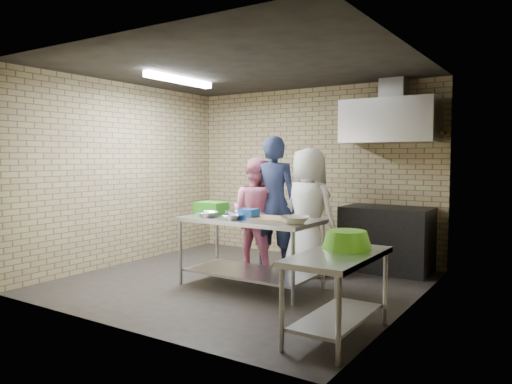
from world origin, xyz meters
The scene contains 25 objects.
floor centered at (0.00, 0.00, 0.00)m, with size 4.20×4.20×0.00m, color black.
ceiling centered at (0.00, 0.00, 2.70)m, with size 4.20×4.20×0.00m, color black.
back_wall centered at (0.00, 2.00, 1.35)m, with size 4.20×0.06×2.70m, color tan.
front_wall centered at (0.00, -2.00, 1.35)m, with size 4.20×0.06×2.70m, color tan.
left_wall centered at (-2.10, 0.00, 1.35)m, with size 0.06×4.00×2.70m, color tan.
right_wall centered at (2.10, 0.00, 1.35)m, with size 0.06×4.00×2.70m, color tan.
prep_table centered at (0.21, -0.11, 0.43)m, with size 1.71×0.85×0.85m, color silver.
side_counter centered at (1.80, -1.10, 0.38)m, with size 0.60×1.20×0.75m, color silver.
stove centered at (1.35, 1.65, 0.45)m, with size 1.20×0.70×0.90m, color black.
range_hood centered at (1.35, 1.70, 2.10)m, with size 1.30×0.60×0.60m, color silver.
hood_duct centered at (1.35, 1.85, 2.55)m, with size 0.35×0.30×0.30m, color #A5A8AD.
wall_shelf centered at (1.65, 1.89, 1.92)m, with size 0.80×0.20×0.04m, color #3F2B19.
fluorescent_fixture centered at (-1.00, 0.00, 2.64)m, with size 0.10×1.25×0.08m, color white.
green_crate centered at (-0.49, 0.01, 0.93)m, with size 0.38×0.28×0.15m, color green.
blue_tub centered at (0.26, -0.21, 0.92)m, with size 0.19×0.19×0.12m, color blue.
cutting_board centered at (0.56, -0.13, 0.87)m, with size 0.52×0.40×0.03m, color tan.
mixing_bowl_a centered at (-0.29, -0.31, 0.89)m, with size 0.27×0.27×0.07m, color #B1B4B8.
mixing_bowl_b centered at (-0.09, -0.06, 0.89)m, with size 0.20×0.20×0.06m, color silver.
mixing_bowl_c centered at (0.11, -0.33, 0.88)m, with size 0.25×0.25×0.06m, color silver.
ceramic_bowl centered at (0.91, -0.26, 0.89)m, with size 0.33×0.33×0.08m, color #C1B99A.
green_basin centered at (1.78, -0.85, 0.83)m, with size 0.46×0.46×0.17m, color #59C626, non-canonical shape.
bottle_green centered at (1.80, 1.89, 2.02)m, with size 0.06×0.06×0.15m, color green.
man_navy centered at (-0.02, 0.84, 0.95)m, with size 0.69×0.45×1.90m, color #161A37.
woman_pink centered at (-0.29, 0.80, 0.79)m, with size 0.77×0.60×1.59m, color pink.
woman_white centered at (0.51, 0.88, 0.86)m, with size 0.84×0.55×1.72m, color white.
Camera 1 is at (3.49, -5.03, 1.59)m, focal length 34.14 mm.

